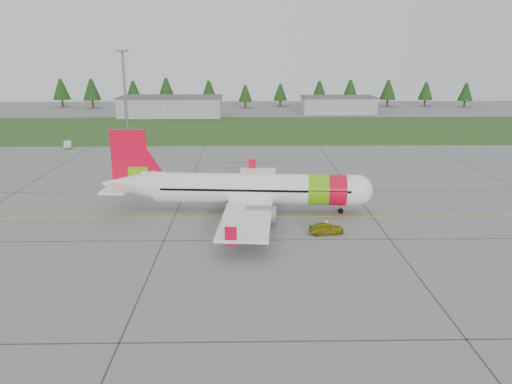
{
  "coord_description": "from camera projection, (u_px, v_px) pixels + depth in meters",
  "views": [
    {
      "loc": [
        -5.79,
        -51.45,
        20.04
      ],
      "look_at": [
        -4.72,
        7.23,
        3.49
      ],
      "focal_mm": 35.0,
      "sensor_mm": 36.0,
      "label": 1
    }
  ],
  "objects": [
    {
      "name": "hangar_east",
      "position": [
        338.0,
        105.0,
        168.34
      ],
      "size": [
        24.0,
        12.0,
        5.2
      ],
      "primitive_type": "cube",
      "color": "#A8A8A3",
      "rests_on": "ground"
    },
    {
      "name": "treeline",
      "position": [
        262.0,
        93.0,
        186.5
      ],
      "size": [
        160.0,
        8.0,
        10.0
      ],
      "primitive_type": null,
      "color": "#1C3F14",
      "rests_on": "ground"
    },
    {
      "name": "aircraft",
      "position": [
        249.0,
        189.0,
        64.04
      ],
      "size": [
        34.92,
        32.26,
        10.58
      ],
      "rotation": [
        0.0,
        0.0,
        -0.08
      ],
      "color": "white",
      "rests_on": "ground"
    },
    {
      "name": "hangar_west",
      "position": [
        171.0,
        107.0,
        159.57
      ],
      "size": [
        32.0,
        14.0,
        6.0
      ],
      "primitive_type": "cube",
      "color": "#A8A8A3",
      "rests_on": "ground"
    },
    {
      "name": "follow_me_car",
      "position": [
        327.0,
        217.0,
        56.43
      ],
      "size": [
        1.5,
        1.72,
        3.92
      ],
      "primitive_type": "imported",
      "rotation": [
        0.0,
        0.0,
        1.68
      ],
      "color": "yellow",
      "rests_on": "ground"
    },
    {
      "name": "grass_strip",
      "position": [
        268.0,
        129.0,
        133.96
      ],
      "size": [
        320.0,
        50.0,
        0.03
      ],
      "primitive_type": "cube",
      "color": "#30561E",
      "rests_on": "ground"
    },
    {
      "name": "floodlight_mast",
      "position": [
        126.0,
        100.0,
        107.59
      ],
      "size": [
        0.5,
        0.5,
        20.0
      ],
      "primitive_type": "cylinder",
      "color": "slate",
      "rests_on": "ground"
    },
    {
      "name": "ground",
      "position": [
        300.0,
        240.0,
        55.05
      ],
      "size": [
        320.0,
        320.0,
        0.0
      ],
      "primitive_type": "plane",
      "color": "gray",
      "rests_on": "ground"
    },
    {
      "name": "taxi_guideline",
      "position": [
        293.0,
        217.0,
        62.75
      ],
      "size": [
        120.0,
        0.25,
        0.02
      ],
      "primitive_type": "cube",
      "color": "gold",
      "rests_on": "ground"
    },
    {
      "name": "service_van",
      "position": [
        67.0,
        138.0,
        107.39
      ],
      "size": [
        1.88,
        1.83,
        4.4
      ],
      "primitive_type": "imported",
      "rotation": [
        0.0,
        0.0,
        0.29
      ],
      "color": "silver",
      "rests_on": "ground"
    }
  ]
}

